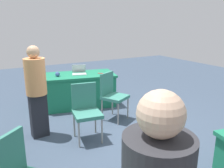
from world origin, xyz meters
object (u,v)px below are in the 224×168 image
object	(u,v)px
person_attendee_standing	(36,88)
scissors_red	(102,73)
chair_tucked_right	(112,93)
yarn_ball	(57,74)
chair_aisle	(86,108)
table_foreground	(79,90)
laptop_silver	(79,72)

from	to	relation	value
person_attendee_standing	scissors_red	world-z (taller)	person_attendee_standing
chair_tucked_right	yarn_ball	world-z (taller)	chair_tucked_right
chair_aisle	table_foreground	bearing A→B (deg)	-97.94
chair_aisle	scissors_red	xyz separation A→B (m)	(-0.98, -1.37, 0.22)
laptop_silver	yarn_ball	distance (m)	0.51
table_foreground	yarn_ball	xyz separation A→B (m)	(0.48, -0.01, 0.43)
chair_aisle	scissors_red	world-z (taller)	chair_aisle
chair_tucked_right	chair_aisle	world-z (taller)	chair_tucked_right
laptop_silver	chair_aisle	bearing A→B (deg)	90.75
chair_aisle	person_attendee_standing	distance (m)	0.90
table_foreground	person_attendee_standing	world-z (taller)	person_attendee_standing
table_foreground	scissors_red	distance (m)	0.67
table_foreground	laptop_silver	bearing A→B (deg)	-160.22
table_foreground	yarn_ball	size ratio (longest dim) A/B	17.82
person_attendee_standing	yarn_ball	world-z (taller)	person_attendee_standing
chair_aisle	scissors_red	bearing A→B (deg)	-116.76
chair_aisle	laptop_silver	world-z (taller)	laptop_silver
table_foreground	chair_tucked_right	world-z (taller)	chair_tucked_right
chair_tucked_right	laptop_silver	distance (m)	1.15
chair_tucked_right	scissors_red	bearing A→B (deg)	-130.89
chair_aisle	chair_tucked_right	bearing A→B (deg)	-138.44
table_foreground	person_attendee_standing	xyz separation A→B (m)	(1.16, 1.10, 0.49)
laptop_silver	table_foreground	bearing A→B (deg)	38.11
chair_aisle	laptop_silver	distance (m)	1.69
person_attendee_standing	chair_tucked_right	bearing A→B (deg)	-3.01
person_attendee_standing	laptop_silver	bearing A→B (deg)	39.12
chair_aisle	yarn_ball	size ratio (longest dim) A/B	9.33
person_attendee_standing	chair_aisle	bearing A→B (deg)	-38.76
scissors_red	table_foreground	bearing A→B (deg)	-161.79
laptop_silver	yarn_ball	bearing A→B (deg)	18.68
table_foreground	chair_aisle	xyz separation A→B (m)	(0.47, 1.58, 0.16)
chair_tucked_right	person_attendee_standing	distance (m)	1.50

